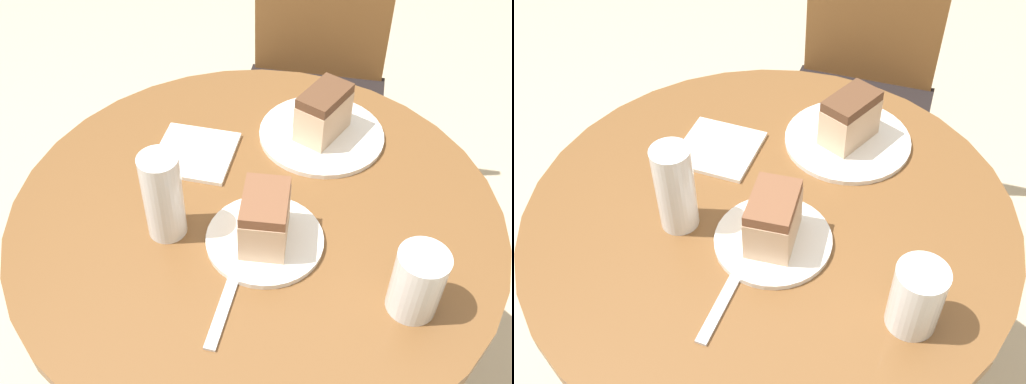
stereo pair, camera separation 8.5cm
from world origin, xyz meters
TOP-DOWN VIEW (x-y plane):
  - table at (0.00, 0.00)m, footprint 0.85×0.85m
  - chair at (-0.01, 0.81)m, footprint 0.44×0.42m
  - plate_near at (0.03, -0.07)m, footprint 0.19×0.19m
  - plate_far at (0.08, 0.22)m, footprint 0.24×0.24m
  - cake_slice_near at (0.03, -0.07)m, footprint 0.08×0.11m
  - cake_slice_far at (0.08, 0.22)m, footprint 0.10×0.13m
  - glass_lemonade at (-0.13, -0.08)m, footprint 0.06×0.06m
  - glass_water at (0.27, -0.14)m, footprint 0.07×0.07m
  - napkin_stack at (-0.14, 0.11)m, footprint 0.14×0.14m
  - fork at (0.00, -0.19)m, footprint 0.02×0.19m

SIDE VIEW (x-z plane):
  - chair at x=-0.01m, z-range 0.01..0.94m
  - table at x=0.00m, z-range 0.21..0.98m
  - fork at x=0.00m, z-range 0.77..0.77m
  - napkin_stack at x=-0.14m, z-range 0.77..0.77m
  - plate_near at x=0.03m, z-range 0.77..0.78m
  - plate_far at x=0.08m, z-range 0.77..0.78m
  - glass_water at x=0.27m, z-range 0.76..0.88m
  - cake_slice_near at x=0.03m, z-range 0.78..0.87m
  - cake_slice_far at x=0.08m, z-range 0.78..0.87m
  - glass_lemonade at x=-0.13m, z-range 0.76..0.92m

